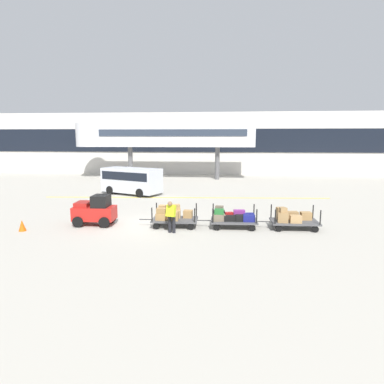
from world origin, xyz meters
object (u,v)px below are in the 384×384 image
(baggage_cart_lead, at_px, (172,216))
(baggage_handler, at_px, (171,215))
(safety_cone_near, at_px, (22,225))
(baggage_tug, at_px, (95,211))
(baggage_cart_middle, at_px, (232,218))
(shuttle_van, at_px, (131,179))
(baggage_cart_tail, at_px, (292,218))

(baggage_cart_lead, xyz_separation_m, baggage_handler, (0.15, -1.27, 0.32))
(safety_cone_near, bearing_deg, baggage_tug, 25.30)
(baggage_cart_middle, relative_size, shuttle_van, 0.58)
(shuttle_van, bearing_deg, baggage_cart_lead, -63.44)
(shuttle_van, bearing_deg, baggage_tug, -85.50)
(baggage_cart_middle, height_order, baggage_cart_tail, baggage_cart_tail)
(baggage_cart_middle, distance_m, baggage_handler, 3.20)
(baggage_cart_tail, bearing_deg, shuttle_van, 138.73)
(baggage_handler, height_order, safety_cone_near, baggage_handler)
(baggage_tug, relative_size, baggage_cart_middle, 0.70)
(baggage_cart_lead, bearing_deg, safety_cone_near, -167.22)
(baggage_tug, relative_size, baggage_cart_tail, 0.70)
(baggage_tug, xyz_separation_m, shuttle_van, (-0.77, 9.74, 0.48))
(baggage_cart_middle, height_order, baggage_handler, baggage_handler)
(shuttle_van, bearing_deg, baggage_cart_middle, -50.67)
(baggage_handler, bearing_deg, baggage_cart_tail, 13.22)
(baggage_cart_tail, bearing_deg, baggage_cart_lead, -178.99)
(baggage_cart_lead, distance_m, baggage_cart_tail, 6.02)
(baggage_cart_middle, bearing_deg, safety_cone_near, -170.86)
(baggage_cart_lead, height_order, baggage_handler, baggage_handler)
(baggage_cart_middle, relative_size, baggage_handler, 1.93)
(baggage_cart_lead, relative_size, baggage_handler, 1.93)
(baggage_cart_lead, bearing_deg, baggage_handler, -83.43)
(shuttle_van, distance_m, safety_cone_near, 11.50)
(baggage_cart_middle, height_order, safety_cone_near, baggage_cart_middle)
(baggage_tug, xyz_separation_m, baggage_cart_middle, (7.08, 0.17, -0.24))
(baggage_cart_lead, bearing_deg, baggage_cart_middle, 0.36)
(baggage_cart_middle, bearing_deg, baggage_handler, -155.99)
(safety_cone_near, bearing_deg, baggage_handler, 2.73)
(baggage_handler, bearing_deg, safety_cone_near, -177.27)
(baggage_tug, height_order, baggage_cart_lead, baggage_tug)
(baggage_tug, relative_size, baggage_handler, 1.36)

